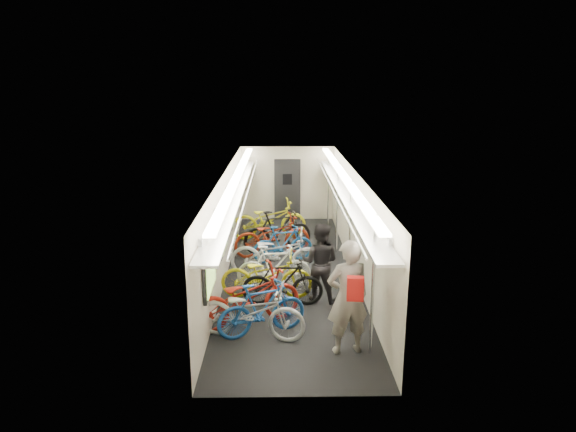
{
  "coord_description": "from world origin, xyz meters",
  "views": [
    {
      "loc": [
        -0.23,
        -11.46,
        4.35
      ],
      "look_at": [
        -0.04,
        0.92,
        1.15
      ],
      "focal_mm": 32.0,
      "sensor_mm": 36.0,
      "label": 1
    }
  ],
  "objects_px": {
    "bicycle_0": "(251,312)",
    "passenger_near": "(348,297)",
    "backpack": "(355,289)",
    "bicycle_1": "(262,309)",
    "passenger_mid": "(320,262)"
  },
  "relations": [
    {
      "from": "bicycle_0",
      "to": "backpack",
      "type": "bearing_deg",
      "value": -104.88
    },
    {
      "from": "passenger_mid",
      "to": "passenger_near",
      "type": "bearing_deg",
      "value": 114.94
    },
    {
      "from": "passenger_near",
      "to": "backpack",
      "type": "relative_size",
      "value": 5.13
    },
    {
      "from": "passenger_near",
      "to": "passenger_mid",
      "type": "distance_m",
      "value": 2.15
    },
    {
      "from": "passenger_near",
      "to": "passenger_mid",
      "type": "xyz_separation_m",
      "value": [
        -0.29,
        2.12,
        -0.15
      ]
    },
    {
      "from": "bicycle_0",
      "to": "backpack",
      "type": "relative_size",
      "value": 5.07
    },
    {
      "from": "bicycle_0",
      "to": "passenger_mid",
      "type": "distance_m",
      "value": 2.13
    },
    {
      "from": "bicycle_1",
      "to": "passenger_mid",
      "type": "bearing_deg",
      "value": -59.4
    },
    {
      "from": "bicycle_0",
      "to": "passenger_mid",
      "type": "height_order",
      "value": "passenger_mid"
    },
    {
      "from": "passenger_near",
      "to": "passenger_mid",
      "type": "relative_size",
      "value": 1.18
    },
    {
      "from": "bicycle_1",
      "to": "passenger_near",
      "type": "relative_size",
      "value": 0.85
    },
    {
      "from": "bicycle_0",
      "to": "passenger_near",
      "type": "height_order",
      "value": "passenger_near"
    },
    {
      "from": "passenger_near",
      "to": "backpack",
      "type": "xyz_separation_m",
      "value": [
        0.06,
        -0.37,
        0.31
      ]
    },
    {
      "from": "backpack",
      "to": "passenger_mid",
      "type": "bearing_deg",
      "value": 103.91
    },
    {
      "from": "bicycle_1",
      "to": "backpack",
      "type": "bearing_deg",
      "value": -145.83
    }
  ]
}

